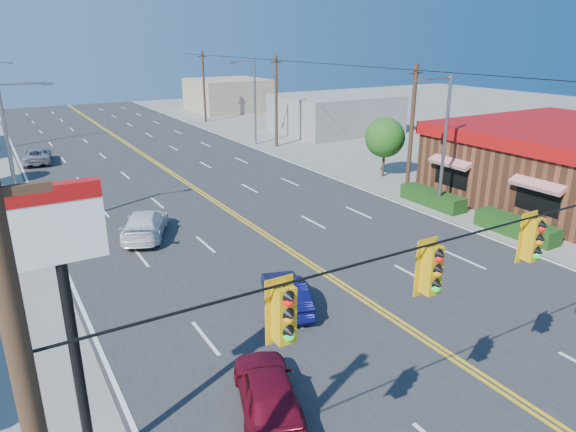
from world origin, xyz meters
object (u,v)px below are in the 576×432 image
pizza_hut_sign (63,278)px  car_white (145,225)px  kfc (564,162)px  car_magenta (268,392)px  signal_span (556,251)px  car_silver (37,156)px  car_blue (286,294)px

pizza_hut_sign → car_white: bearing=69.4°
kfc → pizza_hut_sign: (-30.90, -8.00, 2.80)m
car_magenta → car_white: size_ratio=0.83×
signal_span → kfc: (20.02, 12.00, -2.51)m
car_silver → pizza_hut_sign: bearing=93.9°
kfc → car_blue: (-22.90, -3.56, -1.76)m
car_silver → car_blue: bearing=107.8°
car_magenta → car_white: (0.89, 14.99, 0.02)m
car_blue → car_white: bearing=-58.8°
kfc → car_magenta: 27.62m
kfc → car_white: 26.31m
kfc → car_white: size_ratio=3.41×
signal_span → pizza_hut_sign: signal_span is taller
car_magenta → car_white: bearing=-74.6°
kfc → car_white: (-25.39, 6.67, -1.69)m
pizza_hut_sign → car_blue: 10.23m
signal_span → car_silver: size_ratio=5.30×
signal_span → kfc: signal_span is taller
signal_span → car_blue: (-2.88, 8.44, -4.27)m
car_magenta → car_silver: 36.20m
signal_span → car_white: 19.87m
car_magenta → signal_span: bearing=168.3°
kfc → car_white: kfc is taller
kfc → car_white: bearing=165.3°
car_silver → car_white: bearing=105.9°
signal_span → car_magenta: signal_span is taller
car_white → car_blue: bearing=128.5°
signal_span → kfc: 23.47m
car_magenta → pizza_hut_sign: bearing=14.9°
car_magenta → car_white: car_white is taller
kfc → car_blue: 23.24m
signal_span → pizza_hut_sign: size_ratio=3.55×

